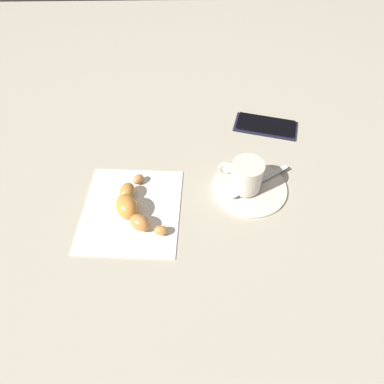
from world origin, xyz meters
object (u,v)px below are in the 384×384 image
object	(u,v)px
teaspoon	(249,186)
napkin	(132,210)
espresso_cup	(246,175)
sugar_packet	(244,171)
cell_phone	(266,126)
croissant	(132,206)
saucer	(250,187)

from	to	relation	value
teaspoon	napkin	world-z (taller)	teaspoon
espresso_cup	sugar_packet	size ratio (longest dim) A/B	1.26
napkin	cell_phone	world-z (taller)	cell_phone
napkin	cell_phone	xyz separation A→B (m)	(-0.28, -0.23, 0.00)
espresso_cup	cell_phone	size ratio (longest dim) A/B	0.55
espresso_cup	sugar_packet	bearing A→B (deg)	-94.14
espresso_cup	napkin	xyz separation A→B (m)	(0.21, 0.05, -0.04)
teaspoon	napkin	distance (m)	0.22
croissant	cell_phone	distance (m)	0.36
teaspoon	sugar_packet	distance (m)	0.04
croissant	cell_phone	xyz separation A→B (m)	(-0.28, -0.23, -0.02)
cell_phone	sugar_packet	bearing A→B (deg)	64.96
teaspoon	croissant	xyz separation A→B (m)	(0.22, 0.05, 0.01)
napkin	sugar_packet	bearing A→B (deg)	-158.88
sugar_packet	croissant	size ratio (longest dim) A/B	0.46
cell_phone	saucer	bearing A→B (deg)	71.95
saucer	croissant	world-z (taller)	croissant
saucer	teaspoon	world-z (taller)	teaspoon
cell_phone	teaspoon	bearing A→B (deg)	71.56
espresso_cup	napkin	distance (m)	0.22
espresso_cup	teaspoon	distance (m)	0.03
saucer	teaspoon	bearing A→B (deg)	54.32
teaspoon	sugar_packet	world-z (taller)	teaspoon
saucer	croissant	bearing A→B (deg)	13.63
saucer	napkin	world-z (taller)	saucer
teaspoon	croissant	bearing A→B (deg)	12.89
sugar_packet	napkin	size ratio (longest dim) A/B	0.34
espresso_cup	teaspoon	xyz separation A→B (m)	(-0.01, 0.00, -0.03)
teaspoon	cell_phone	world-z (taller)	teaspoon
sugar_packet	saucer	bearing A→B (deg)	71.38
sugar_packet	cell_phone	bearing A→B (deg)	-147.01
croissant	cell_phone	bearing A→B (deg)	-140.07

